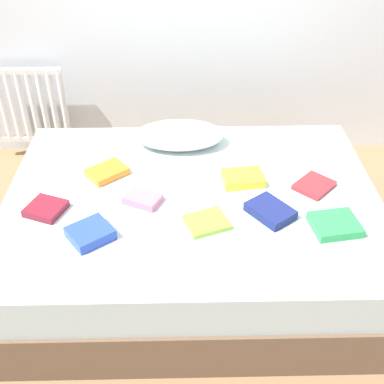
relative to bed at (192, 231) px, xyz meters
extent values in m
plane|color=#93704C|center=(0.00, 0.00, -0.25)|extent=(8.00, 8.00, 0.00)
cube|color=brown|center=(0.00, 0.00, -0.11)|extent=(2.00, 1.50, 0.28)
cube|color=silver|center=(0.00, 0.00, 0.14)|extent=(1.96, 1.46, 0.22)
cylinder|color=white|center=(-1.35, 1.20, 0.18)|extent=(0.04, 0.04, 0.58)
cylinder|color=white|center=(-1.28, 1.20, 0.18)|extent=(0.04, 0.04, 0.58)
cylinder|color=white|center=(-1.21, 1.20, 0.18)|extent=(0.04, 0.04, 0.58)
cylinder|color=white|center=(-1.13, 1.20, 0.18)|extent=(0.04, 0.04, 0.58)
cylinder|color=white|center=(-1.06, 1.20, 0.18)|extent=(0.04, 0.04, 0.58)
cylinder|color=white|center=(-0.99, 1.20, 0.18)|extent=(0.04, 0.04, 0.58)
cylinder|color=white|center=(-0.91, 1.20, 0.18)|extent=(0.04, 0.04, 0.58)
cube|color=white|center=(-1.17, 1.20, 0.45)|extent=(0.56, 0.04, 0.04)
cube|color=white|center=(-1.17, 1.20, -0.09)|extent=(0.56, 0.04, 0.04)
ellipsoid|color=white|center=(-0.07, 0.51, 0.32)|extent=(0.53, 0.30, 0.14)
cube|color=#8CC638|center=(0.06, -0.24, 0.27)|extent=(0.24, 0.23, 0.02)
cube|color=red|center=(0.65, 0.05, 0.27)|extent=(0.25, 0.25, 0.03)
cube|color=maroon|center=(-0.74, -0.13, 0.27)|extent=(0.22, 0.22, 0.04)
cube|color=green|center=(0.68, -0.28, 0.27)|extent=(0.25, 0.22, 0.04)
cube|color=yellow|center=(0.28, 0.11, 0.28)|extent=(0.24, 0.18, 0.05)
cube|color=#2847B7|center=(-0.48, -0.33, 0.28)|extent=(0.25, 0.25, 0.05)
cube|color=pink|center=(-0.26, -0.06, 0.27)|extent=(0.21, 0.19, 0.04)
cube|color=orange|center=(-0.47, 0.19, 0.27)|extent=(0.26, 0.25, 0.04)
cube|color=navy|center=(0.38, -0.17, 0.28)|extent=(0.26, 0.27, 0.05)
camera|label=1|loc=(-0.04, -2.05, 1.79)|focal=45.56mm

